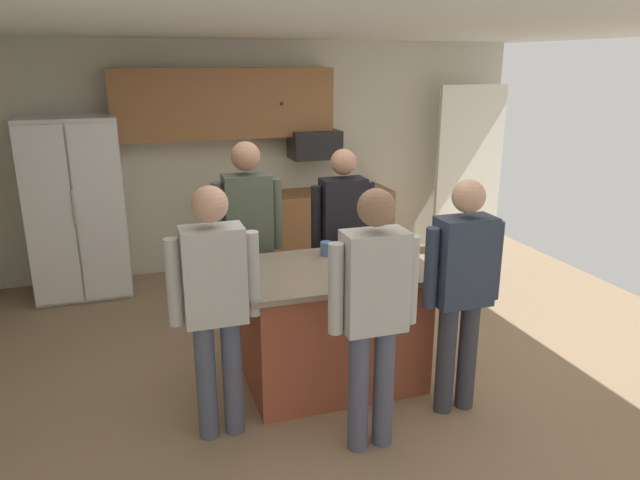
{
  "coord_description": "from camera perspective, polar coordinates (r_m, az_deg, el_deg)",
  "views": [
    {
      "loc": [
        -1.44,
        -3.99,
        2.37
      ],
      "look_at": [
        -0.1,
        0.13,
        1.05
      ],
      "focal_mm": 33.06,
      "sensor_mm": 36.0,
      "label": 1
    }
  ],
  "objects": [
    {
      "name": "cabinet_run_upper",
      "position": [
        6.69,
        -9.22,
        12.91
      ],
      "size": [
        2.4,
        0.38,
        0.75
      ],
      "color": "#936038"
    },
    {
      "name": "mug_ceramic_white",
      "position": [
        4.54,
        0.62,
        -0.84
      ],
      "size": [
        0.13,
        0.09,
        0.11
      ],
      "color": "#4C6B99",
      "rests_on": "kitchen_island"
    },
    {
      "name": "refrigerator",
      "position": [
        6.56,
        -22.43,
        2.91
      ],
      "size": [
        0.93,
        0.76,
        1.85
      ],
      "color": "white",
      "rests_on": "ground"
    },
    {
      "name": "person_guest_by_door",
      "position": [
        4.05,
        13.59,
        -4.07
      ],
      "size": [
        0.57,
        0.22,
        1.65
      ],
      "rotation": [
        0.0,
        0.0,
        2.42
      ],
      "color": "#383842",
      "rests_on": "ground"
    },
    {
      "name": "floor",
      "position": [
        4.86,
        1.69,
        -12.25
      ],
      "size": [
        7.04,
        7.04,
        0.0
      ],
      "primitive_type": "plane",
      "color": "#937A5B",
      "rests_on": "ground"
    },
    {
      "name": "microwave_over_range",
      "position": [
        6.86,
        -0.53,
        9.24
      ],
      "size": [
        0.56,
        0.4,
        0.32
      ],
      "primitive_type": "cube",
      "color": "black"
    },
    {
      "name": "person_elder_center",
      "position": [
        5.1,
        2.21,
        0.93
      ],
      "size": [
        0.57,
        0.22,
        1.67
      ],
      "rotation": [
        0.0,
        0.0,
        -2.01
      ],
      "color": "#4C5166",
      "rests_on": "ground"
    },
    {
      "name": "person_guest_left",
      "position": [
        4.83,
        -6.95,
        0.74
      ],
      "size": [
        0.57,
        0.23,
        1.77
      ],
      "rotation": [
        0.0,
        0.0,
        -1.01
      ],
      "color": "tan",
      "rests_on": "ground"
    },
    {
      "name": "glass_pilsner",
      "position": [
        4.23,
        7.23,
        -1.93
      ],
      "size": [
        0.07,
        0.07,
        0.16
      ],
      "color": "black",
      "rests_on": "kitchen_island"
    },
    {
      "name": "glass_stout_tall",
      "position": [
        4.18,
        2.0,
        -2.06
      ],
      "size": [
        0.06,
        0.06,
        0.16
      ],
      "color": "black",
      "rests_on": "kitchen_island"
    },
    {
      "name": "cabinet_run_lower",
      "position": [
        7.05,
        -0.46,
        1.14
      ],
      "size": [
        1.8,
        0.63,
        0.9
      ],
      "color": "#936038",
      "rests_on": "ground"
    },
    {
      "name": "back_wall",
      "position": [
        7.02,
        -5.99,
        8.09
      ],
      "size": [
        6.4,
        0.1,
        2.6
      ],
      "primitive_type": "cube",
      "color": "beige",
      "rests_on": "ground"
    },
    {
      "name": "person_guest_right",
      "position": [
        3.71,
        -10.13,
        -5.58
      ],
      "size": [
        0.57,
        0.22,
        1.67
      ],
      "rotation": [
        0.0,
        0.0,
        0.42
      ],
      "color": "#4C5166",
      "rests_on": "ground"
    },
    {
      "name": "ceiling",
      "position": [
        4.25,
        2.01,
        20.05
      ],
      "size": [
        7.04,
        7.04,
        0.0
      ],
      "primitive_type": "plane",
      "color": "white"
    },
    {
      "name": "kitchen_island",
      "position": [
        4.47,
        1.2,
        -8.21
      ],
      "size": [
        1.41,
        0.96,
        0.93
      ],
      "color": "#9E4C33",
      "rests_on": "ground"
    },
    {
      "name": "person_host_foreground",
      "position": [
        3.55,
        5.19,
        -6.31
      ],
      "size": [
        0.57,
        0.22,
        1.68
      ],
      "rotation": [
        0.0,
        0.0,
        1.53
      ],
      "color": "#4C5166",
      "rests_on": "ground"
    },
    {
      "name": "french_door_window_panel",
      "position": [
        7.67,
        14.23,
        6.89
      ],
      "size": [
        0.9,
        0.06,
        2.0
      ],
      "primitive_type": "cube",
      "color": "white",
      "rests_on": "ground"
    }
  ]
}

